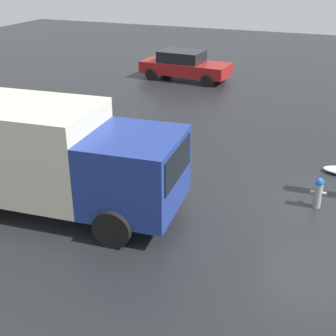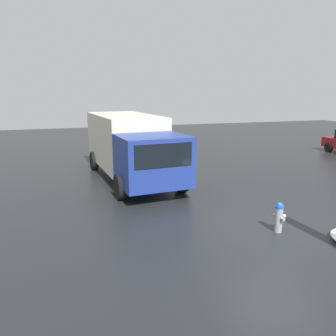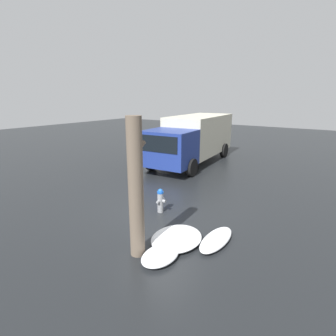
% 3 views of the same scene
% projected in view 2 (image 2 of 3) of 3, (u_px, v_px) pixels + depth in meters
% --- Properties ---
extents(ground_plane, '(60.00, 60.00, 0.00)m').
position_uv_depth(ground_plane, '(278.00, 232.00, 8.86)').
color(ground_plane, black).
extents(fire_hydrant, '(0.41, 0.31, 0.83)m').
position_uv_depth(fire_hydrant, '(279.00, 217.00, 8.77)').
color(fire_hydrant, gray).
rests_on(fire_hydrant, ground_plane).
extents(delivery_truck, '(7.69, 3.08, 2.73)m').
position_uv_depth(delivery_truck, '(130.00, 144.00, 14.16)').
color(delivery_truck, navy).
rests_on(delivery_truck, ground_plane).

